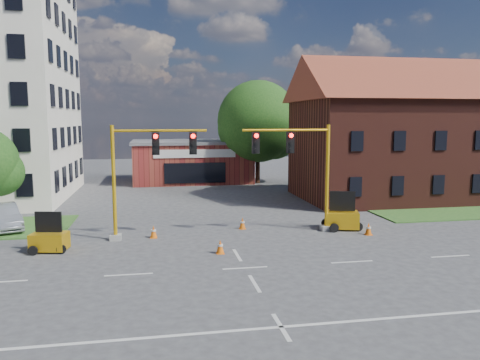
{
  "coord_description": "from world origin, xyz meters",
  "views": [
    {
      "loc": [
        -3.76,
        -19.54,
        6.48
      ],
      "look_at": [
        1.58,
        10.0,
        2.6
      ],
      "focal_mm": 35.0,
      "sensor_mm": 36.0,
      "label": 1
    }
  ],
  "objects": [
    {
      "name": "signal_mast_west",
      "position": [
        -4.36,
        6.0,
        3.92
      ],
      "size": [
        5.3,
        0.6,
        6.2
      ],
      "color": "gray",
      "rests_on": "ground"
    },
    {
      "name": "pickup_white",
      "position": [
        12.02,
        14.45,
        0.75
      ],
      "size": [
        5.93,
        4.42,
        1.5
      ],
      "primitive_type": "imported",
      "rotation": [
        0.0,
        0.0,
        1.98
      ],
      "color": "white",
      "rests_on": "ground"
    },
    {
      "name": "cone_d",
      "position": [
        8.0,
        4.61,
        0.34
      ],
      "size": [
        0.4,
        0.4,
        0.7
      ],
      "color": "#E3600B",
      "rests_on": "ground"
    },
    {
      "name": "signal_mast_east",
      "position": [
        4.36,
        6.0,
        3.92
      ],
      "size": [
        5.3,
        0.6,
        6.2
      ],
      "color": "gray",
      "rests_on": "ground"
    },
    {
      "name": "sedan_silver_front",
      "position": [
        -12.78,
        9.7,
        0.76
      ],
      "size": [
        3.38,
        4.85,
        1.51
      ],
      "primitive_type": "imported",
      "rotation": [
        0.0,
        0.0,
        0.43
      ],
      "color": "#9A9DA1",
      "rests_on": "ground"
    },
    {
      "name": "trailer_east",
      "position": [
        7.06,
        6.2,
        0.68
      ],
      "size": [
        2.2,
        1.77,
        2.17
      ],
      "rotation": [
        0.0,
        0.0,
        -0.3
      ],
      "color": "gold",
      "rests_on": "ground"
    },
    {
      "name": "townhouse_row",
      "position": [
        18.0,
        16.0,
        5.93
      ],
      "size": [
        21.0,
        11.0,
        11.5
      ],
      "color": "#491D15",
      "rests_on": "ground"
    },
    {
      "name": "grass_verge_ne",
      "position": [
        18.0,
        9.0,
        0.04
      ],
      "size": [
        14.0,
        4.0,
        0.08
      ],
      "primitive_type": "cube",
      "color": "#27541F",
      "rests_on": "ground"
    },
    {
      "name": "ground",
      "position": [
        0.0,
        0.0,
        0.0
      ],
      "size": [
        120.0,
        120.0,
        0.0
      ],
      "primitive_type": "plane",
      "color": "#3B3B3E",
      "rests_on": "ground"
    },
    {
      "name": "cone_a",
      "position": [
        -3.98,
        6.09,
        0.34
      ],
      "size": [
        0.4,
        0.4,
        0.7
      ],
      "color": "#E3600B",
      "rests_on": "ground"
    },
    {
      "name": "cone_b",
      "position": [
        1.24,
        7.31,
        0.34
      ],
      "size": [
        0.4,
        0.4,
        0.7
      ],
      "color": "#E3600B",
      "rests_on": "ground"
    },
    {
      "name": "trailer_west",
      "position": [
        -9.04,
        4.31,
        0.6
      ],
      "size": [
        1.86,
        1.43,
        1.91
      ],
      "rotation": [
        0.0,
        0.0,
        -0.2
      ],
      "color": "gold",
      "rests_on": "ground"
    },
    {
      "name": "brick_shop",
      "position": [
        0.0,
        29.98,
        2.16
      ],
      "size": [
        12.4,
        8.4,
        4.3
      ],
      "color": "maroon",
      "rests_on": "ground"
    },
    {
      "name": "cone_c",
      "position": [
        -0.77,
        2.42,
        0.34
      ],
      "size": [
        0.4,
        0.4,
        0.7
      ],
      "color": "#E3600B",
      "rests_on": "ground"
    },
    {
      "name": "tree_large",
      "position": [
        6.92,
        27.08,
        6.04
      ],
      "size": [
        8.67,
        8.26,
        10.43
      ],
      "color": "#361E13",
      "rests_on": "ground"
    },
    {
      "name": "lane_markings",
      "position": [
        0.0,
        -3.0,
        0.01
      ],
      "size": [
        60.0,
        36.0,
        0.01
      ],
      "primitive_type": null,
      "color": "silver",
      "rests_on": "ground"
    }
  ]
}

